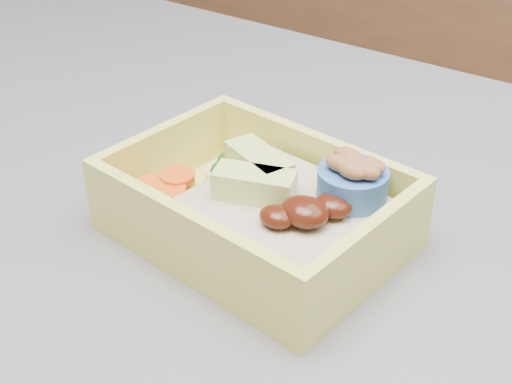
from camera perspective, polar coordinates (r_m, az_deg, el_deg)
The scene contains 1 object.
bento_box at distance 0.41m, azimuth 0.68°, elevation -1.40°, with size 0.17×0.13×0.06m.
Camera 1 is at (0.35, -0.26, 1.17)m, focal length 50.00 mm.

